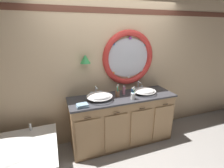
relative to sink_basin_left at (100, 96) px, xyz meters
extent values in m
plane|color=gray|center=(0.33, -0.24, -0.98)|extent=(14.00, 14.00, 0.00)
cube|color=#D6B78E|center=(0.33, 0.35, 0.32)|extent=(6.40, 0.08, 2.60)
cube|color=brown|center=(0.33, 0.31, 1.34)|extent=(6.27, 0.01, 0.09)
ellipsoid|color=silver|center=(0.65, 0.30, 0.55)|extent=(0.89, 0.02, 0.71)
torus|color=red|center=(0.65, 0.29, 0.55)|extent=(1.00, 0.11, 1.00)
cube|color=green|center=(1.09, 0.29, 0.54)|extent=(0.05, 0.01, 0.05)
cube|color=teal|center=(0.98, 0.29, 0.78)|extent=(0.05, 0.01, 0.05)
cube|color=purple|center=(0.66, 0.29, 0.90)|extent=(0.05, 0.01, 0.05)
cube|color=#2866B7|center=(0.35, 0.29, 0.81)|extent=(0.05, 0.01, 0.05)
cube|color=green|center=(0.20, 0.29, 0.58)|extent=(0.05, 0.01, 0.05)
cube|color=orange|center=(0.34, 0.29, 0.29)|extent=(0.05, 0.01, 0.05)
cube|color=silver|center=(0.66, 0.29, 0.20)|extent=(0.05, 0.01, 0.05)
cube|color=silver|center=(0.95, 0.29, 0.29)|extent=(0.05, 0.01, 0.05)
cylinder|color=#4C3823|center=(-0.16, 0.27, 0.61)|extent=(0.02, 0.09, 0.02)
cone|color=green|center=(-0.16, 0.22, 0.59)|extent=(0.17, 0.17, 0.14)
cube|color=tan|center=(0.42, 0.03, -0.54)|extent=(1.84, 0.57, 0.89)
cube|color=#38383D|center=(0.42, 0.03, -0.08)|extent=(1.88, 0.60, 0.03)
cube|color=#38383D|center=(0.42, 0.30, -0.16)|extent=(1.84, 0.02, 0.11)
cube|color=tan|center=(-0.27, -0.26, -0.58)|extent=(0.39, 0.02, 0.67)
cylinder|color=#422D1E|center=(-0.27, -0.28, -0.20)|extent=(0.10, 0.01, 0.01)
cube|color=tan|center=(0.19, -0.26, -0.58)|extent=(0.39, 0.02, 0.67)
cylinder|color=#422D1E|center=(0.19, -0.28, -0.20)|extent=(0.10, 0.01, 0.01)
cube|color=tan|center=(0.65, -0.26, -0.58)|extent=(0.39, 0.02, 0.67)
cylinder|color=#422D1E|center=(0.65, -0.28, -0.20)|extent=(0.10, 0.01, 0.01)
cube|color=tan|center=(1.11, -0.26, -0.58)|extent=(0.39, 0.02, 0.67)
cylinder|color=#422D1E|center=(1.11, -0.28, -0.20)|extent=(0.10, 0.01, 0.01)
cylinder|color=silver|center=(-1.10, 0.09, -0.39)|extent=(0.04, 0.04, 0.11)
ellipsoid|color=white|center=(0.00, 0.00, 0.00)|extent=(0.41, 0.29, 0.13)
torus|color=white|center=(0.00, 0.00, 0.00)|extent=(0.43, 0.43, 0.02)
cylinder|color=silver|center=(0.00, 0.00, 0.00)|extent=(0.03, 0.03, 0.01)
ellipsoid|color=white|center=(0.84, 0.00, -0.01)|extent=(0.39, 0.28, 0.10)
torus|color=white|center=(0.84, 0.00, -0.01)|extent=(0.41, 0.41, 0.02)
cylinder|color=silver|center=(0.84, 0.00, -0.01)|extent=(0.03, 0.03, 0.01)
cylinder|color=silver|center=(0.00, 0.24, -0.06)|extent=(0.05, 0.05, 0.02)
cylinder|color=silver|center=(0.00, 0.24, 0.02)|extent=(0.02, 0.02, 0.14)
sphere|color=silver|center=(0.00, 0.24, 0.09)|extent=(0.03, 0.03, 0.03)
cylinder|color=silver|center=(0.00, 0.18, 0.09)|extent=(0.02, 0.11, 0.02)
cylinder|color=silver|center=(-0.08, 0.24, -0.04)|extent=(0.04, 0.04, 0.06)
cylinder|color=silver|center=(0.08, 0.24, -0.04)|extent=(0.04, 0.04, 0.06)
cube|color=silver|center=(-0.08, 0.24, 0.00)|extent=(0.05, 0.01, 0.01)
cube|color=silver|center=(0.08, 0.24, 0.00)|extent=(0.05, 0.01, 0.01)
cylinder|color=silver|center=(0.84, 0.24, -0.06)|extent=(0.05, 0.05, 0.02)
cylinder|color=silver|center=(0.84, 0.24, 0.02)|extent=(0.02, 0.02, 0.14)
sphere|color=silver|center=(0.84, 0.24, 0.09)|extent=(0.03, 0.03, 0.03)
cylinder|color=silver|center=(0.84, 0.18, 0.09)|extent=(0.02, 0.11, 0.02)
cylinder|color=silver|center=(0.77, 0.24, -0.04)|extent=(0.04, 0.04, 0.06)
cylinder|color=silver|center=(0.92, 0.24, -0.04)|extent=(0.04, 0.04, 0.06)
cube|color=silver|center=(0.77, 0.24, 0.00)|extent=(0.05, 0.01, 0.01)
cube|color=silver|center=(0.92, 0.24, 0.00)|extent=(0.05, 0.01, 0.01)
cylinder|color=#996647|center=(0.33, 0.04, -0.02)|extent=(0.07, 0.07, 0.09)
torus|color=#996647|center=(0.33, 0.04, 0.02)|extent=(0.08, 0.08, 0.01)
cylinder|color=yellow|center=(0.35, 0.04, 0.04)|extent=(0.02, 0.02, 0.19)
cube|color=white|center=(0.35, 0.04, 0.14)|extent=(0.02, 0.02, 0.02)
cylinder|color=#19ADB2|center=(0.34, 0.06, 0.04)|extent=(0.01, 0.01, 0.18)
cube|color=white|center=(0.34, 0.06, 0.14)|extent=(0.02, 0.02, 0.02)
cylinder|color=orange|center=(0.32, 0.04, 0.02)|extent=(0.01, 0.01, 0.16)
cube|color=white|center=(0.32, 0.04, 0.11)|extent=(0.02, 0.02, 0.02)
cylinder|color=#19ADB2|center=(0.33, 0.02, 0.04)|extent=(0.02, 0.02, 0.18)
cube|color=white|center=(0.33, 0.02, 0.14)|extent=(0.01, 0.02, 0.02)
cylinder|color=white|center=(0.54, -0.15, -0.01)|extent=(0.08, 0.08, 0.10)
torus|color=white|center=(0.54, -0.15, 0.04)|extent=(0.08, 0.08, 0.01)
cylinder|color=green|center=(0.56, -0.16, 0.02)|extent=(0.02, 0.01, 0.15)
cube|color=white|center=(0.56, -0.16, 0.11)|extent=(0.02, 0.02, 0.02)
cylinder|color=green|center=(0.53, -0.14, 0.02)|extent=(0.04, 0.02, 0.16)
cube|color=white|center=(0.53, -0.14, 0.11)|extent=(0.02, 0.02, 0.02)
cylinder|color=blue|center=(0.52, -0.16, 0.03)|extent=(0.04, 0.02, 0.17)
cube|color=white|center=(0.52, -0.16, 0.13)|extent=(0.02, 0.02, 0.02)
cylinder|color=blue|center=(0.53, -0.17, 0.04)|extent=(0.04, 0.04, 0.18)
cube|color=white|center=(0.53, -0.17, 0.14)|extent=(0.02, 0.03, 0.03)
cylinder|color=pink|center=(0.49, 0.12, 0.00)|extent=(0.05, 0.05, 0.14)
cylinder|color=silver|center=(0.49, 0.12, 0.08)|extent=(0.03, 0.03, 0.02)
cylinder|color=silver|center=(0.49, 0.10, 0.09)|extent=(0.01, 0.04, 0.01)
cube|color=#7593A8|center=(-0.32, -0.16, -0.05)|extent=(0.18, 0.14, 0.02)
cube|color=#7593A8|center=(-0.32, -0.16, -0.03)|extent=(0.17, 0.14, 0.02)
camera|label=1|loc=(-0.67, -2.44, 1.04)|focal=26.60mm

